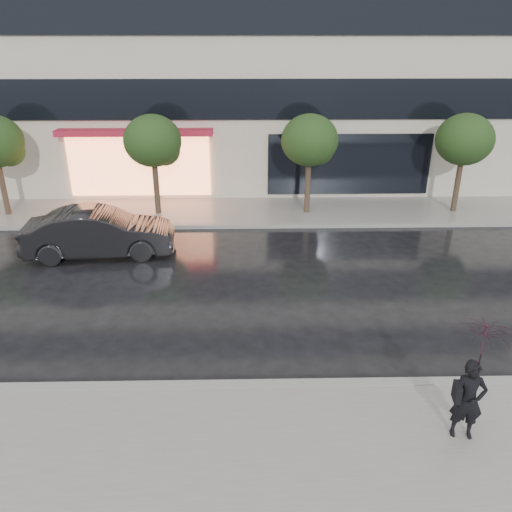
{
  "coord_description": "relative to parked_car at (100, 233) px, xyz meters",
  "views": [
    {
      "loc": [
        0.53,
        -9.24,
        6.53
      ],
      "look_at": [
        0.78,
        2.57,
        1.4
      ],
      "focal_mm": 35.0,
      "sensor_mm": 36.0,
      "label": 1
    }
  ],
  "objects": [
    {
      "name": "ground",
      "position": [
        4.22,
        -6.0,
        -0.78
      ],
      "size": [
        120.0,
        120.0,
        0.0
      ],
      "primitive_type": "plane",
      "color": "black",
      "rests_on": "ground"
    },
    {
      "name": "sidewalk_near",
      "position": [
        4.22,
        -9.25,
        -0.72
      ],
      "size": [
        60.0,
        4.5,
        0.12
      ],
      "primitive_type": "cube",
      "color": "slate",
      "rests_on": "ground"
    },
    {
      "name": "sidewalk_far",
      "position": [
        4.22,
        4.25,
        -0.72
      ],
      "size": [
        60.0,
        3.5,
        0.12
      ],
      "primitive_type": "cube",
      "color": "slate",
      "rests_on": "ground"
    },
    {
      "name": "curb_near",
      "position": [
        4.22,
        -7.0,
        -0.71
      ],
      "size": [
        60.0,
        0.25,
        0.14
      ],
      "primitive_type": "cube",
      "color": "gray",
      "rests_on": "ground"
    },
    {
      "name": "curb_far",
      "position": [
        4.22,
        2.5,
        -0.71
      ],
      "size": [
        60.0,
        0.25,
        0.14
      ],
      "primitive_type": "cube",
      "color": "gray",
      "rests_on": "ground"
    },
    {
      "name": "tree_mid_west",
      "position": [
        1.28,
        4.03,
        2.14
      ],
      "size": [
        2.2,
        2.2,
        3.99
      ],
      "color": "#33261C",
      "rests_on": "ground"
    },
    {
      "name": "tree_mid_east",
      "position": [
        7.28,
        4.03,
        2.14
      ],
      "size": [
        2.2,
        2.2,
        3.99
      ],
      "color": "#33261C",
      "rests_on": "ground"
    },
    {
      "name": "tree_far_east",
      "position": [
        13.28,
        4.03,
        2.14
      ],
      "size": [
        2.2,
        2.2,
        3.99
      ],
      "color": "#33261C",
      "rests_on": "ground"
    },
    {
      "name": "parked_car",
      "position": [
        0.0,
        0.0,
        0.0
      ],
      "size": [
        4.9,
        2.12,
        1.57
      ],
      "primitive_type": "imported",
      "rotation": [
        0.0,
        0.0,
        1.67
      ],
      "color": "black",
      "rests_on": "ground"
    },
    {
      "name": "pedestrian_with_umbrella",
      "position": [
        8.56,
        -8.5,
        0.88
      ],
      "size": [
        1.14,
        1.15,
        2.28
      ],
      "rotation": [
        0.0,
        0.0,
        -0.16
      ],
      "color": "black",
      "rests_on": "sidewalk_near"
    }
  ]
}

